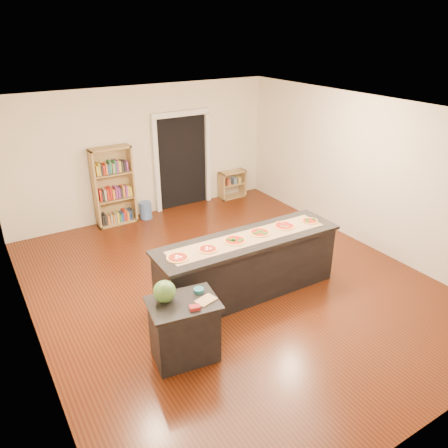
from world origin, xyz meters
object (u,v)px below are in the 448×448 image
kitchen_island (248,266)px  bookshelf (114,187)px  side_counter (184,330)px  waste_bin (146,210)px  watermelon (164,291)px  low_shelf (232,184)px

kitchen_island → bookshelf: (-0.86, 3.69, 0.34)m
kitchen_island → side_counter: kitchen_island is taller
side_counter → waste_bin: (1.28, 4.41, -0.24)m
watermelon → side_counter: bearing=-37.4°
bookshelf → watermelon: bookshelf is taller
watermelon → low_shelf: bearing=49.1°
side_counter → low_shelf: bearing=60.1°
bookshelf → watermelon: 4.43m
low_shelf → side_counter: bearing=-128.7°
kitchen_island → bookshelf: size_ratio=1.78×
bookshelf → watermelon: (-0.83, -4.35, 0.15)m
bookshelf → waste_bin: size_ratio=4.40×
side_counter → watermelon: bearing=151.4°
kitchen_island → watermelon: size_ratio=10.74×
kitchen_island → low_shelf: bearing=61.5°
side_counter → kitchen_island: bearing=36.5°
side_counter → low_shelf: (3.60, 4.49, -0.09)m
kitchen_island → waste_bin: kitchen_island is taller
kitchen_island → watermelon: 1.88m
bookshelf → kitchen_island: bearing=-76.8°
bookshelf → low_shelf: (2.94, 0.01, -0.50)m
kitchen_island → waste_bin: (-0.24, 3.61, -0.30)m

